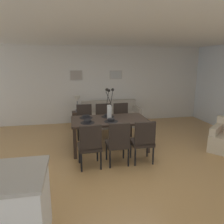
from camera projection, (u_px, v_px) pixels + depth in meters
ground_plane at (124, 161)px, 4.56m from camera, size 9.00×9.00×0.00m
back_wall_panel at (101, 85)px, 7.37m from camera, size 9.00×0.10×2.60m
ceiling_panel at (121, 33)px, 4.34m from camera, size 9.00×7.20×0.08m
dining_table at (109, 122)px, 5.09m from camera, size 1.80×1.00×0.74m
dining_chair_near_left at (90, 144)px, 4.14m from camera, size 0.46×0.46×0.92m
dining_chair_near_right at (85, 120)px, 5.90m from camera, size 0.45×0.45×0.92m
dining_chair_far_left at (118, 141)px, 4.28m from camera, size 0.45×0.45×0.92m
dining_chair_far_right at (104, 119)px, 6.00m from camera, size 0.45×0.45×0.92m
dining_chair_mid_left at (143, 140)px, 4.37m from camera, size 0.46×0.46×0.92m
dining_chair_mid_right at (122, 118)px, 6.09m from camera, size 0.47×0.47×0.92m
centerpiece_vase at (109, 108)px, 5.01m from camera, size 0.21×0.23×0.73m
placemat_near_left at (88, 123)px, 4.76m from camera, size 0.32×0.32×0.01m
bowl_near_left at (88, 121)px, 4.75m from camera, size 0.17×0.17×0.07m
placemat_near_right at (86, 118)px, 5.19m from camera, size 0.32×0.32×0.01m
bowl_near_right at (86, 116)px, 5.18m from camera, size 0.17×0.17×0.07m
placemat_far_left at (111, 121)px, 4.86m from camera, size 0.32×0.32×0.01m
bowl_far_left at (111, 120)px, 4.85m from camera, size 0.17×0.17×0.07m
placemat_far_right at (108, 117)px, 5.29m from camera, size 0.32×0.32×0.01m
bowl_far_right at (108, 115)px, 5.28m from camera, size 0.17×0.17×0.07m
sofa at (110, 117)px, 7.09m from camera, size 1.88×0.84×0.80m
side_table at (78, 120)px, 6.86m from camera, size 0.36×0.36×0.52m
table_lamp at (77, 100)px, 6.71m from camera, size 0.22×0.22×0.51m
framed_picture_left at (76, 75)px, 7.06m from camera, size 0.41×0.03×0.33m
framed_picture_center at (116, 75)px, 7.31m from camera, size 0.43×0.03×0.29m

